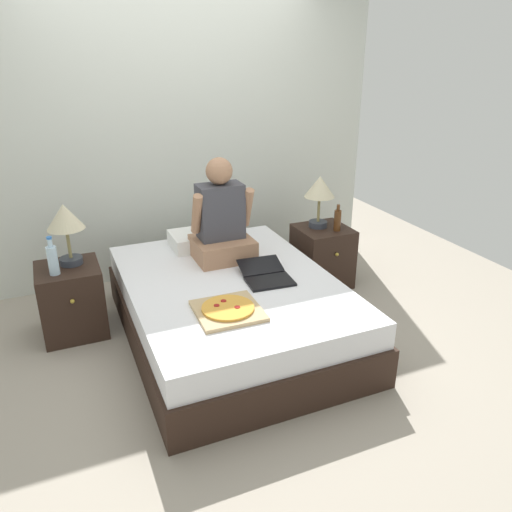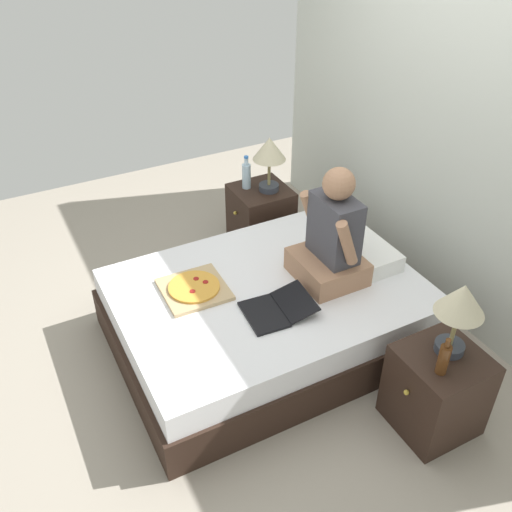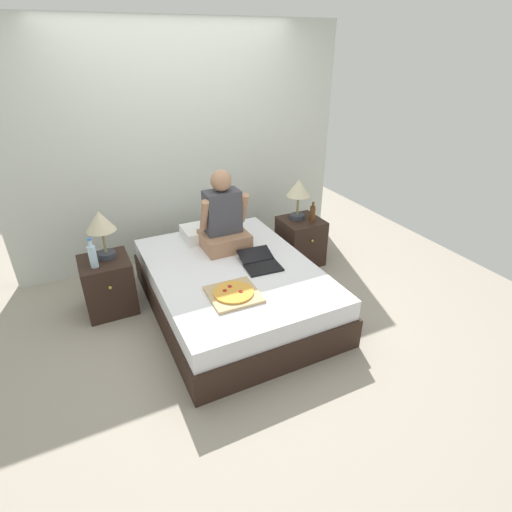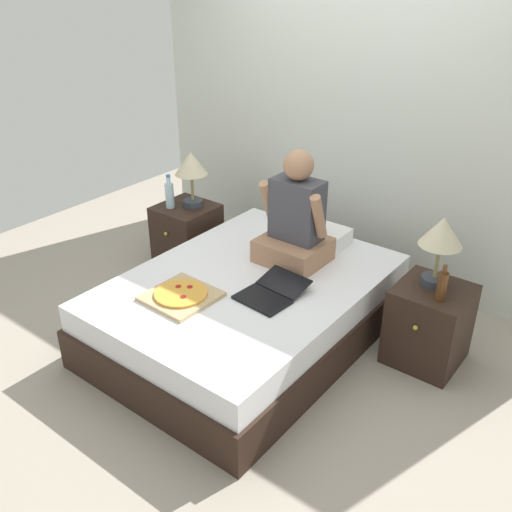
{
  "view_description": "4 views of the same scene",
  "coord_description": "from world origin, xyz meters",
  "px_view_note": "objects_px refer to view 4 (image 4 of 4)",
  "views": [
    {
      "loc": [
        -1.09,
        -3.0,
        1.98
      ],
      "look_at": [
        0.14,
        -0.14,
        0.67
      ],
      "focal_mm": 35.0,
      "sensor_mm": 36.0,
      "label": 1
    },
    {
      "loc": [
        2.52,
        -1.4,
        2.73
      ],
      "look_at": [
        -0.09,
        -0.04,
        0.65
      ],
      "focal_mm": 40.0,
      "sensor_mm": 36.0,
      "label": 2
    },
    {
      "loc": [
        -1.2,
        -2.93,
        2.28
      ],
      "look_at": [
        0.12,
        -0.25,
        0.66
      ],
      "focal_mm": 28.0,
      "sensor_mm": 36.0,
      "label": 3
    },
    {
      "loc": [
        2.02,
        -2.51,
        2.33
      ],
      "look_at": [
        0.1,
        -0.04,
        0.67
      ],
      "focal_mm": 40.0,
      "sensor_mm": 36.0,
      "label": 4
    }
  ],
  "objects_px": {
    "nightstand_right": "(429,325)",
    "pizza_box": "(181,295)",
    "person_seated": "(295,222)",
    "water_bottle": "(169,195)",
    "lamp_on_right_nightstand": "(441,236)",
    "laptop": "(270,294)",
    "beer_bottle": "(442,285)",
    "bed": "(248,309)",
    "lamp_on_left_nightstand": "(191,167)",
    "nightstand_left": "(187,236)"
  },
  "relations": [
    {
      "from": "water_bottle",
      "to": "lamp_on_right_nightstand",
      "type": "xyz_separation_m",
      "value": [
        2.16,
        0.14,
        0.22
      ]
    },
    {
      "from": "person_seated",
      "to": "lamp_on_right_nightstand",
      "type": "bearing_deg",
      "value": 9.1
    },
    {
      "from": "nightstand_right",
      "to": "person_seated",
      "type": "height_order",
      "value": "person_seated"
    },
    {
      "from": "nightstand_right",
      "to": "beer_bottle",
      "type": "relative_size",
      "value": 2.29
    },
    {
      "from": "beer_bottle",
      "to": "person_seated",
      "type": "relative_size",
      "value": 0.29
    },
    {
      "from": "laptop",
      "to": "nightstand_right",
      "type": "bearing_deg",
      "value": 36.36
    },
    {
      "from": "laptop",
      "to": "pizza_box",
      "type": "bearing_deg",
      "value": -140.34
    },
    {
      "from": "nightstand_left",
      "to": "laptop",
      "type": "relative_size",
      "value": 1.2
    },
    {
      "from": "nightstand_right",
      "to": "pizza_box",
      "type": "distance_m",
      "value": 1.57
    },
    {
      "from": "water_bottle",
      "to": "pizza_box",
      "type": "distance_m",
      "value": 1.29
    },
    {
      "from": "water_bottle",
      "to": "pizza_box",
      "type": "height_order",
      "value": "water_bottle"
    },
    {
      "from": "lamp_on_left_nightstand",
      "to": "nightstand_right",
      "type": "distance_m",
      "value": 2.15
    },
    {
      "from": "water_bottle",
      "to": "beer_bottle",
      "type": "bearing_deg",
      "value": -0.25
    },
    {
      "from": "lamp_on_left_nightstand",
      "to": "pizza_box",
      "type": "distance_m",
      "value": 1.36
    },
    {
      "from": "person_seated",
      "to": "pizza_box",
      "type": "height_order",
      "value": "person_seated"
    },
    {
      "from": "bed",
      "to": "beer_bottle",
      "type": "bearing_deg",
      "value": 20.04
    },
    {
      "from": "beer_bottle",
      "to": "person_seated",
      "type": "bearing_deg",
      "value": -179.97
    },
    {
      "from": "bed",
      "to": "person_seated",
      "type": "xyz_separation_m",
      "value": [
        0.08,
        0.41,
        0.52
      ]
    },
    {
      "from": "lamp_on_left_nightstand",
      "to": "pizza_box",
      "type": "xyz_separation_m",
      "value": [
        0.84,
        -1.0,
        -0.38
      ]
    },
    {
      "from": "nightstand_left",
      "to": "beer_bottle",
      "type": "bearing_deg",
      "value": -2.63
    },
    {
      "from": "water_bottle",
      "to": "nightstand_right",
      "type": "height_order",
      "value": "water_bottle"
    },
    {
      "from": "nightstand_left",
      "to": "lamp_on_left_nightstand",
      "type": "relative_size",
      "value": 1.17
    },
    {
      "from": "beer_bottle",
      "to": "water_bottle",
      "type": "bearing_deg",
      "value": 179.75
    },
    {
      "from": "nightstand_right",
      "to": "laptop",
      "type": "relative_size",
      "value": 1.2
    },
    {
      "from": "bed",
      "to": "person_seated",
      "type": "relative_size",
      "value": 2.53
    },
    {
      "from": "bed",
      "to": "laptop",
      "type": "xyz_separation_m",
      "value": [
        0.24,
        -0.09,
        0.25
      ]
    },
    {
      "from": "lamp_on_left_nightstand",
      "to": "nightstand_right",
      "type": "xyz_separation_m",
      "value": [
        2.07,
        -0.05,
        -0.59
      ]
    },
    {
      "from": "water_bottle",
      "to": "person_seated",
      "type": "bearing_deg",
      "value": -0.5
    },
    {
      "from": "beer_bottle",
      "to": "person_seated",
      "type": "distance_m",
      "value": 1.05
    },
    {
      "from": "nightstand_left",
      "to": "laptop",
      "type": "xyz_separation_m",
      "value": [
        1.3,
        -0.6,
        0.21
      ]
    },
    {
      "from": "laptop",
      "to": "beer_bottle",
      "type": "bearing_deg",
      "value": 29.45
    },
    {
      "from": "nightstand_left",
      "to": "lamp_on_left_nightstand",
      "type": "bearing_deg",
      "value": 51.37
    },
    {
      "from": "lamp_on_right_nightstand",
      "to": "pizza_box",
      "type": "height_order",
      "value": "lamp_on_right_nightstand"
    },
    {
      "from": "nightstand_right",
      "to": "person_seated",
      "type": "relative_size",
      "value": 0.68
    },
    {
      "from": "pizza_box",
      "to": "laptop",
      "type": "bearing_deg",
      "value": 39.66
    },
    {
      "from": "water_bottle",
      "to": "pizza_box",
      "type": "bearing_deg",
      "value": -41.88
    },
    {
      "from": "lamp_on_right_nightstand",
      "to": "bed",
      "type": "bearing_deg",
      "value": -151.33
    },
    {
      "from": "nightstand_right",
      "to": "beer_bottle",
      "type": "xyz_separation_m",
      "value": [
        0.07,
        -0.1,
        0.36
      ]
    },
    {
      "from": "person_seated",
      "to": "pizza_box",
      "type": "bearing_deg",
      "value": -107.29
    },
    {
      "from": "beer_bottle",
      "to": "laptop",
      "type": "xyz_separation_m",
      "value": [
        -0.88,
        -0.5,
        -0.15
      ]
    },
    {
      "from": "nightstand_left",
      "to": "nightstand_right",
      "type": "distance_m",
      "value": 2.11
    },
    {
      "from": "water_bottle",
      "to": "pizza_box",
      "type": "relative_size",
      "value": 0.67
    },
    {
      "from": "bed",
      "to": "nightstand_right",
      "type": "height_order",
      "value": "nightstand_right"
    },
    {
      "from": "lamp_on_right_nightstand",
      "to": "person_seated",
      "type": "xyz_separation_m",
      "value": [
        -0.94,
        -0.15,
        -0.11
      ]
    },
    {
      "from": "pizza_box",
      "to": "lamp_on_left_nightstand",
      "type": "bearing_deg",
      "value": 129.97
    },
    {
      "from": "lamp_on_right_nightstand",
      "to": "beer_bottle",
      "type": "relative_size",
      "value": 1.96
    },
    {
      "from": "nightstand_right",
      "to": "laptop",
      "type": "bearing_deg",
      "value": -143.64
    },
    {
      "from": "nightstand_right",
      "to": "beer_bottle",
      "type": "height_order",
      "value": "beer_bottle"
    },
    {
      "from": "bed",
      "to": "nightstand_left",
      "type": "distance_m",
      "value": 1.17
    },
    {
      "from": "nightstand_left",
      "to": "lamp_on_right_nightstand",
      "type": "distance_m",
      "value": 2.16
    }
  ]
}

